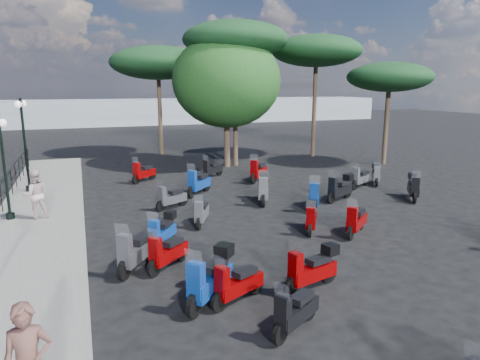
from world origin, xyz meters
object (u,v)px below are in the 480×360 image
object	(u,v)px
scooter_9	(167,253)
scooter_15	(263,189)
scooter_7	(237,284)
lamp_post_2	(24,139)
scooter_14	(356,221)
scooter_21	(340,189)
broadleaf_tree	(227,81)
scooter_20	(314,196)
pine_2	(158,63)
scooter_3	(162,232)
pine_0	(235,40)
scooter_1	(210,279)
scooter_28	(360,178)
scooter_11	(199,183)
pedestrian_far	(35,194)
pine_1	(316,51)
scooter_27	(376,175)
scooter_2	(136,252)
scooter_26	(413,188)
scooter_5	(144,173)
scooter_8	(295,312)
pine_3	(390,77)
scooter_10	(201,213)
scooter_22	(258,171)
scooter_4	(171,198)
scooter_19	(311,218)
lamp_post_1	(4,161)
scooter_13	(312,269)
scooter_16	(212,169)

from	to	relation	value
scooter_9	scooter_15	xyz separation A→B (m)	(4.95, 5.10, 0.12)
scooter_7	lamp_post_2	bearing A→B (deg)	-2.01
lamp_post_2	scooter_14	size ratio (longest dim) A/B	2.98
scooter_21	broadleaf_tree	size ratio (longest dim) A/B	0.21
scooter_20	pine_2	size ratio (longest dim) A/B	0.22
scooter_3	pine_0	world-z (taller)	pine_0
scooter_1	scooter_14	bearing A→B (deg)	-109.88
scooter_28	scooter_7	bearing A→B (deg)	104.38
scooter_11	pedestrian_far	bearing A→B (deg)	59.63
scooter_11	pine_1	world-z (taller)	pine_1
scooter_27	pine_0	world-z (taller)	pine_0
scooter_2	scooter_9	bearing A→B (deg)	-159.02
scooter_9	scooter_26	size ratio (longest dim) A/B	0.88
scooter_5	scooter_8	distance (m)	14.53
pine_0	pine_1	bearing A→B (deg)	12.89
scooter_1	pine_0	xyz separation A→B (m)	(6.21, 15.50, 6.66)
scooter_2	pine_3	size ratio (longest dim) A/B	0.25
scooter_10	scooter_1	bearing A→B (deg)	102.79
scooter_11	scooter_22	distance (m)	3.82
pedestrian_far	pine_3	distance (m)	20.03
scooter_11	scooter_21	bearing A→B (deg)	-166.18
scooter_10	scooter_28	distance (m)	8.90
lamp_post_2	scooter_15	bearing A→B (deg)	-21.96
scooter_9	scooter_22	world-z (taller)	scooter_22
scooter_14	scooter_26	xyz separation A→B (m)	(4.88, 2.86, 0.05)
scooter_4	scooter_21	xyz separation A→B (m)	(6.80, -1.28, 0.10)
scooter_8	pine_0	world-z (taller)	pine_0
scooter_2	scooter_19	xyz separation A→B (m)	(5.77, 1.09, -0.05)
scooter_4	broadleaf_tree	bearing A→B (deg)	-60.71
lamp_post_1	scooter_1	world-z (taller)	lamp_post_1
pedestrian_far	scooter_8	size ratio (longest dim) A/B	1.26
scooter_11	scooter_26	world-z (taller)	scooter_11
scooter_10	scooter_14	distance (m)	5.13
scooter_8	scooter_19	bearing A→B (deg)	-64.00
lamp_post_2	scooter_13	world-z (taller)	lamp_post_2
scooter_2	broadleaf_tree	bearing A→B (deg)	-81.55
scooter_16	pine_3	distance (m)	11.95
scooter_13	pine_2	size ratio (longest dim) A/B	0.22
pedestrian_far	scooter_8	bearing A→B (deg)	107.95
scooter_9	scooter_15	world-z (taller)	scooter_15
scooter_3	scooter_22	bearing A→B (deg)	-93.96
scooter_20	pine_3	world-z (taller)	pine_3
scooter_1	pine_3	xyz separation A→B (m)	(14.86, 12.72, 4.61)
pine_1	scooter_21	bearing A→B (deg)	-114.49
scooter_8	pine_1	world-z (taller)	pine_1
scooter_14	pine_3	bearing A→B (deg)	-81.18
scooter_2	scooter_7	bearing A→B (deg)	162.70
lamp_post_1	scooter_21	size ratio (longest dim) A/B	2.22
scooter_4	scooter_14	size ratio (longest dim) A/B	1.02
scooter_16	pine_0	world-z (taller)	pine_0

